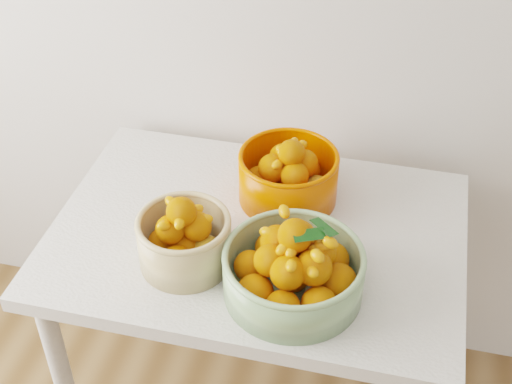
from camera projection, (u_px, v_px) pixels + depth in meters
table at (257, 259)px, 1.80m from camera, size 1.00×0.70×0.75m
bowl_cream at (184, 239)px, 1.61m from camera, size 0.24×0.24×0.18m
bowl_green at (294, 269)px, 1.54m from camera, size 0.38×0.38×0.20m
bowl_orange at (288, 175)px, 1.79m from camera, size 0.29×0.29×0.18m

